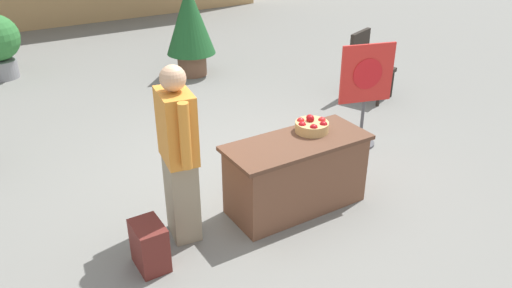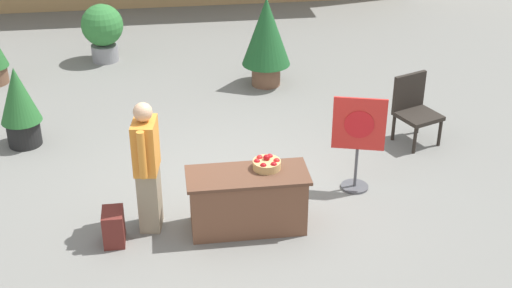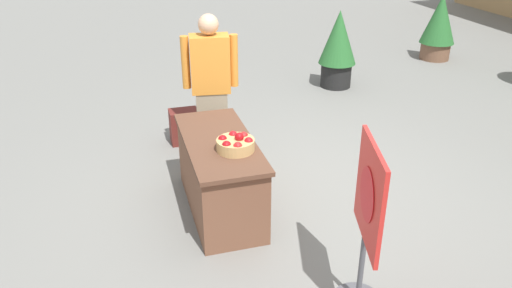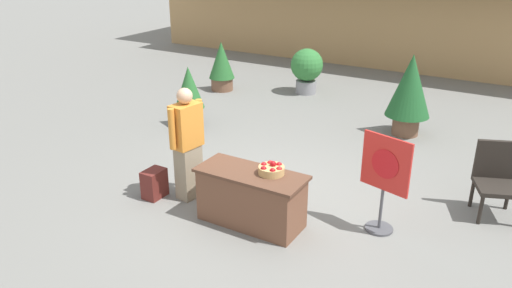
# 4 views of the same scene
# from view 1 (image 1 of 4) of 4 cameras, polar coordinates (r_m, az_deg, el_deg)

# --- Properties ---
(ground_plane) EXTENTS (120.00, 120.00, 0.00)m
(ground_plane) POSITION_cam_1_polar(r_m,az_deg,el_deg) (5.62, -1.20, -3.62)
(ground_plane) COLOR slate
(display_table) EXTENTS (1.43, 0.61, 0.74)m
(display_table) POSITION_cam_1_polar(r_m,az_deg,el_deg) (4.93, 4.61, -3.44)
(display_table) COLOR brown
(display_table) RESTS_ON ground_plane
(apple_basket) EXTENTS (0.33, 0.33, 0.16)m
(apple_basket) POSITION_cam_1_polar(r_m,az_deg,el_deg) (4.93, 6.39, 2.09)
(apple_basket) COLOR tan
(apple_basket) RESTS_ON display_table
(person_visitor) EXTENTS (0.32, 0.60, 1.63)m
(person_visitor) POSITION_cam_1_polar(r_m,az_deg,el_deg) (4.34, -8.82, -1.22)
(person_visitor) COLOR gray
(person_visitor) RESTS_ON ground_plane
(backpack) EXTENTS (0.24, 0.34, 0.42)m
(backpack) POSITION_cam_1_polar(r_m,az_deg,el_deg) (4.34, -12.06, -11.30)
(backpack) COLOR maroon
(backpack) RESTS_ON ground_plane
(poster_board) EXTENTS (0.65, 0.36, 1.29)m
(poster_board) POSITION_cam_1_polar(r_m,az_deg,el_deg) (6.15, 12.38, 6.05)
(poster_board) COLOR #4C4C51
(poster_board) RESTS_ON ground_plane
(patio_chair) EXTENTS (0.71, 0.71, 1.00)m
(patio_chair) POSITION_cam_1_polar(r_m,az_deg,el_deg) (7.81, 12.52, 9.08)
(patio_chair) COLOR #28231E
(patio_chair) RESTS_ON ground_plane
(potted_plant_near_left) EXTENTS (0.83, 0.83, 1.55)m
(potted_plant_near_left) POSITION_cam_1_polar(r_m,az_deg,el_deg) (8.61, -7.58, 13.47)
(potted_plant_near_left) COLOR brown
(potted_plant_near_left) RESTS_ON ground_plane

